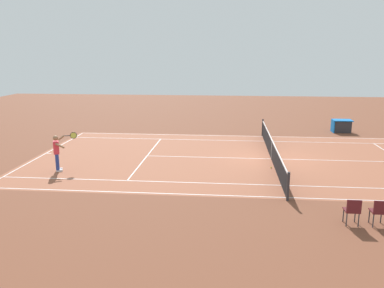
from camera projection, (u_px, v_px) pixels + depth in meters
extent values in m
plane|color=brown|center=(271.00, 159.00, 20.02)|extent=(60.00, 60.00, 0.00)
cube|color=#935138|center=(271.00, 159.00, 20.02)|extent=(24.20, 11.40, 0.00)
cube|color=white|center=(46.00, 153.00, 21.11)|extent=(0.05, 11.00, 0.01)
cube|color=white|center=(263.00, 136.00, 25.35)|extent=(23.80, 0.05, 0.01)
cube|color=white|center=(286.00, 197.00, 14.68)|extent=(23.80, 0.05, 0.01)
cube|color=white|center=(264.00, 141.00, 24.00)|extent=(23.80, 0.05, 0.01)
cube|color=white|center=(281.00, 185.00, 16.03)|extent=(23.80, 0.05, 0.01)
cube|color=white|center=(147.00, 156.00, 20.60)|extent=(0.05, 8.22, 0.01)
cube|color=white|center=(271.00, 159.00, 20.02)|extent=(12.80, 0.05, 0.01)
cube|color=white|center=(49.00, 153.00, 21.10)|extent=(0.30, 0.05, 0.01)
cylinder|color=#2D2D33|center=(263.00, 127.00, 25.52)|extent=(0.10, 0.10, 1.08)
cylinder|color=#2D2D33|center=(288.00, 186.00, 14.27)|extent=(0.10, 0.10, 1.08)
cube|color=black|center=(272.00, 150.00, 19.92)|extent=(0.02, 11.60, 0.88)
cube|color=white|center=(272.00, 141.00, 19.80)|extent=(0.04, 11.60, 0.06)
cube|color=white|center=(272.00, 150.00, 19.92)|extent=(0.04, 0.06, 0.88)
cylinder|color=navy|center=(57.00, 162.00, 17.78)|extent=(0.15, 0.15, 0.74)
cube|color=white|center=(59.00, 171.00, 17.88)|extent=(0.30, 0.21, 0.09)
cylinder|color=navy|center=(57.00, 161.00, 18.00)|extent=(0.15, 0.15, 0.74)
cube|color=white|center=(59.00, 169.00, 18.11)|extent=(0.30, 0.21, 0.09)
cube|color=#E03342|center=(56.00, 147.00, 17.74)|extent=(0.37, 0.44, 0.56)
sphere|color=#9E704C|center=(55.00, 138.00, 17.64)|extent=(0.23, 0.23, 0.23)
cylinder|color=#9E704C|center=(60.00, 146.00, 17.50)|extent=(0.41, 0.11, 0.26)
cylinder|color=#9E704C|center=(60.00, 139.00, 17.98)|extent=(0.37, 0.34, 0.30)
cylinder|color=#232326|center=(67.00, 136.00, 18.10)|extent=(0.27, 0.14, 0.04)
torus|color=#232326|center=(74.00, 135.00, 18.18)|extent=(0.30, 0.14, 0.31)
cylinder|color=#C6D84C|center=(74.00, 135.00, 18.18)|extent=(0.25, 0.11, 0.27)
sphere|color=#CCE01E|center=(271.00, 168.00, 18.40)|extent=(0.07, 0.07, 0.07)
cylinder|color=#38383D|center=(369.00, 216.00, 12.48)|extent=(0.04, 0.04, 0.44)
cylinder|color=#38383D|center=(381.00, 216.00, 12.45)|extent=(0.04, 0.04, 0.44)
cylinder|color=#38383D|center=(373.00, 221.00, 12.14)|extent=(0.04, 0.04, 0.44)
cube|color=#56191E|center=(378.00, 211.00, 12.24)|extent=(0.44, 0.44, 0.04)
cube|color=#56191E|center=(381.00, 207.00, 12.00)|extent=(0.44, 0.04, 0.40)
cylinder|color=#38383D|center=(343.00, 215.00, 12.56)|extent=(0.04, 0.04, 0.44)
cylinder|color=#38383D|center=(355.00, 216.00, 12.52)|extent=(0.04, 0.04, 0.44)
cylinder|color=#38383D|center=(347.00, 220.00, 12.21)|extent=(0.04, 0.04, 0.44)
cylinder|color=#38383D|center=(359.00, 220.00, 12.18)|extent=(0.04, 0.04, 0.44)
cube|color=#56191E|center=(352.00, 210.00, 12.31)|extent=(0.44, 0.44, 0.04)
cube|color=#56191E|center=(354.00, 206.00, 12.07)|extent=(0.44, 0.04, 0.40)
cube|color=#2D2D33|center=(342.00, 126.00, 26.63)|extent=(1.10, 0.70, 0.80)
cube|color=blue|center=(342.00, 120.00, 26.54)|extent=(1.24, 0.84, 0.06)
cube|color=blue|center=(333.00, 126.00, 26.69)|extent=(0.06, 0.84, 0.84)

